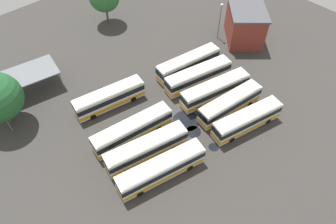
{
  "coord_description": "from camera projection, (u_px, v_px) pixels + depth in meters",
  "views": [
    {
      "loc": [
        22.42,
        22.63,
        37.82
      ],
      "look_at": [
        1.18,
        -0.5,
        1.46
      ],
      "focal_mm": 33.05,
      "sensor_mm": 36.0,
      "label": 1
    }
  ],
  "objects": [
    {
      "name": "puddle_between_rows",
      "position": [
        192.0,
        100.0,
        51.67
      ],
      "size": [
        3.21,
        3.21,
        0.01
      ],
      "primitive_type": "cylinder",
      "color": "black",
      "rests_on": "ground_plane"
    },
    {
      "name": "bus_row0_slot1",
      "position": [
        198.0,
        76.0,
        52.94
      ],
      "size": [
        12.4,
        5.01,
        3.37
      ],
      "color": "silver",
      "rests_on": "ground_plane"
    },
    {
      "name": "ground_plane",
      "position": [
        176.0,
        116.0,
        49.43
      ],
      "size": [
        95.03,
        95.03,
        0.0
      ],
      "primitive_type": "plane",
      "color": "#383533"
    },
    {
      "name": "depot_building",
      "position": [
        245.0,
        24.0,
        60.39
      ],
      "size": [
        11.37,
        11.52,
        6.73
      ],
      "color": "maroon",
      "rests_on": "ground_plane"
    },
    {
      "name": "puddle_front_lane",
      "position": [
        178.0,
        64.0,
        57.77
      ],
      "size": [
        2.32,
        2.32,
        0.01
      ],
      "primitive_type": "cylinder",
      "color": "black",
      "rests_on": "ground_plane"
    },
    {
      "name": "bus_row0_slot2",
      "position": [
        215.0,
        90.0,
        50.75
      ],
      "size": [
        12.45,
        5.05,
        3.37
      ],
      "color": "silver",
      "rests_on": "ground_plane"
    },
    {
      "name": "maintenance_shelter",
      "position": [
        28.0,
        74.0,
        51.09
      ],
      "size": [
        9.9,
        7.1,
        3.5
      ],
      "color": "slate",
      "rests_on": "ground_plane"
    },
    {
      "name": "bus_row1_slot3",
      "position": [
        146.0,
        149.0,
        43.19
      ],
      "size": [
        12.35,
        5.03,
        3.37
      ],
      "color": "silver",
      "rests_on": "ground_plane"
    },
    {
      "name": "bus_row1_slot4",
      "position": [
        161.0,
        169.0,
        41.07
      ],
      "size": [
        12.69,
        5.14,
        3.37
      ],
      "color": "silver",
      "rests_on": "ground_plane"
    },
    {
      "name": "lamp_post_near_entrance",
      "position": [
        2.0,
        114.0,
        44.38
      ],
      "size": [
        0.56,
        0.28,
        7.29
      ],
      "color": "slate",
      "rests_on": "ground_plane"
    },
    {
      "name": "puddle_back_corner",
      "position": [
        193.0,
        132.0,
        47.36
      ],
      "size": [
        2.35,
        2.35,
        0.01
      ],
      "primitive_type": "cylinder",
      "color": "black",
      "rests_on": "ground_plane"
    },
    {
      "name": "bus_row0_slot0",
      "position": [
        188.0,
        64.0,
        55.05
      ],
      "size": [
        12.51,
        4.3,
        3.37
      ],
      "color": "silver",
      "rests_on": "ground_plane"
    },
    {
      "name": "puddle_centre_drain",
      "position": [
        214.0,
        147.0,
        45.5
      ],
      "size": [
        1.53,
        1.53,
        0.01
      ],
      "primitive_type": "cylinder",
      "color": "black",
      "rests_on": "ground_plane"
    },
    {
      "name": "lamp_post_by_building",
      "position": [
        220.0,
        20.0,
        60.14
      ],
      "size": [
        0.56,
        0.28,
        7.37
      ],
      "color": "slate",
      "rests_on": "ground_plane"
    },
    {
      "name": "puddle_near_shelter",
      "position": [
        186.0,
        121.0,
        48.78
      ],
      "size": [
        4.33,
        4.33,
        0.01
      ],
      "primitive_type": "cylinder",
      "color": "black",
      "rests_on": "ground_plane"
    },
    {
      "name": "bus_row0_slot4",
      "position": [
        247.0,
        120.0,
        46.58
      ],
      "size": [
        11.71,
        4.97,
        3.37
      ],
      "color": "silver",
      "rests_on": "ground_plane"
    },
    {
      "name": "bus_row1_slot0",
      "position": [
        109.0,
        98.0,
        49.57
      ],
      "size": [
        11.83,
        4.53,
        3.37
      ],
      "color": "silver",
      "rests_on": "ground_plane"
    },
    {
      "name": "bus_row0_slot3",
      "position": [
        230.0,
        104.0,
        48.72
      ],
      "size": [
        11.6,
        3.82,
        3.37
      ],
      "color": "silver",
      "rests_on": "ground_plane"
    },
    {
      "name": "bus_row1_slot2",
      "position": [
        133.0,
        130.0,
        45.37
      ],
      "size": [
        12.67,
        4.24,
        3.37
      ],
      "color": "silver",
      "rests_on": "ground_plane"
    }
  ]
}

